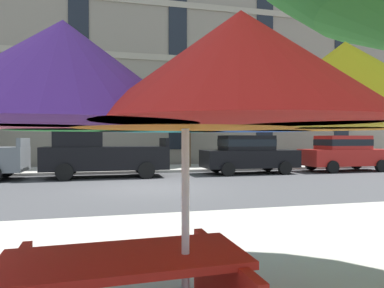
% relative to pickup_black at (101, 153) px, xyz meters
% --- Properties ---
extents(ground_plane, '(120.00, 120.00, 0.00)m').
position_rel_pickup_black_xyz_m(ground_plane, '(1.60, -3.70, -1.03)').
color(ground_plane, '#424244').
extents(sidewalk_far, '(56.00, 3.60, 0.12)m').
position_rel_pickup_black_xyz_m(sidewalk_far, '(1.60, 3.10, -0.97)').
color(sidewalk_far, '#B2ADA3').
rests_on(sidewalk_far, ground).
extents(apartment_building, '(45.02, 12.08, 16.00)m').
position_rel_pickup_black_xyz_m(apartment_building, '(1.60, 11.29, 6.97)').
color(apartment_building, gray).
rests_on(apartment_building, ground).
extents(pickup_black, '(5.10, 2.12, 2.20)m').
position_rel_pickup_black_xyz_m(pickup_black, '(0.00, 0.00, 0.00)').
color(pickup_black, black).
rests_on(pickup_black, ground).
extents(sedan_black, '(4.40, 1.98, 1.78)m').
position_rel_pickup_black_xyz_m(sedan_black, '(6.67, -0.00, -0.08)').
color(sedan_black, black).
rests_on(sedan_black, ground).
extents(sedan_red, '(4.40, 1.98, 1.78)m').
position_rel_pickup_black_xyz_m(sedan_red, '(11.86, -0.00, -0.08)').
color(sedan_red, '#B21E19').
rests_on(sedan_red, ground).
extents(street_tree_middle, '(2.21, 2.21, 4.87)m').
position_rel_pickup_black_xyz_m(street_tree_middle, '(4.72, 3.16, 2.41)').
color(street_tree_middle, '#4C3823').
rests_on(street_tree_middle, ground).
extents(patio_umbrella, '(3.54, 3.54, 2.29)m').
position_rel_pickup_black_xyz_m(patio_umbrella, '(0.77, -12.70, 0.94)').
color(patio_umbrella, silver).
rests_on(patio_umbrella, ground).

